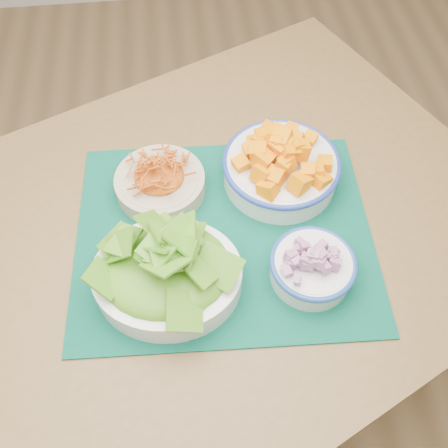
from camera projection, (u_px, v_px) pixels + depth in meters
name	position (u px, v px, depth m)	size (l,w,h in m)	color
ground	(150.00, 364.00, 1.54)	(4.00, 4.00, 0.00)	olive
table	(178.00, 267.00, 0.98)	(1.52, 1.31, 0.75)	brown
placemat	(224.00, 234.00, 0.91)	(0.54, 0.44, 0.00)	#013225
carrot_bowl	(160.00, 180.00, 0.94)	(0.22, 0.22, 0.07)	tan
squash_bowl	(281.00, 163.00, 0.94)	(0.23, 0.23, 0.10)	silver
lettuce_bowl	(166.00, 270.00, 0.81)	(0.27, 0.23, 0.11)	white
onion_bowl	(313.00, 265.00, 0.83)	(0.17, 0.17, 0.07)	silver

